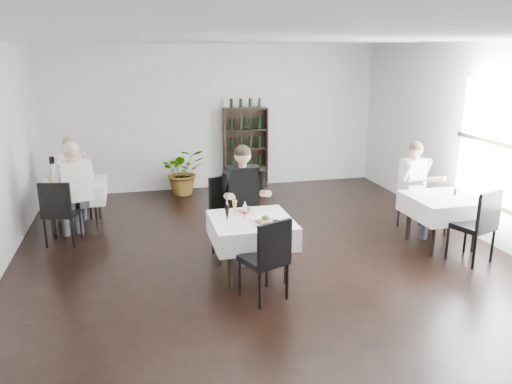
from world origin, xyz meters
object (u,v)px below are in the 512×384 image
diner_main (244,193)px  main_table (251,230)px  potted_tree (184,171)px  wine_shelf (245,149)px

diner_main → main_table: bearing=-94.0°
main_table → diner_main: diner_main is taller
main_table → potted_tree: bearing=96.3°
main_table → potted_tree: potted_tree is taller
wine_shelf → diner_main: 3.78m
wine_shelf → potted_tree: bearing=-170.8°
wine_shelf → main_table: wine_shelf is taller
wine_shelf → diner_main: size_ratio=1.09×
potted_tree → diner_main: diner_main is taller
main_table → wine_shelf: bearing=78.2°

